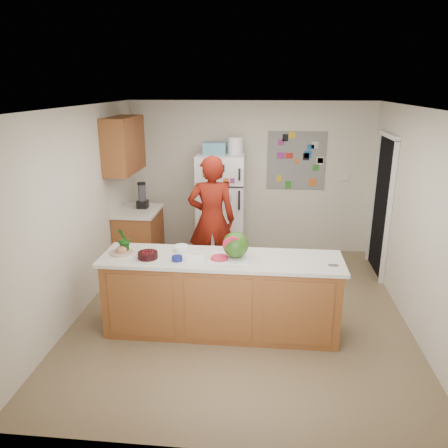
# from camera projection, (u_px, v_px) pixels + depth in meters

# --- Properties ---
(floor) EXTENTS (4.00, 4.50, 0.02)m
(floor) POSITION_uv_depth(u_px,v_px,m) (241.00, 311.00, 5.56)
(floor) COLOR brown
(floor) RESTS_ON ground
(wall_back) EXTENTS (4.00, 0.02, 2.50)m
(wall_back) POSITION_uv_depth(u_px,v_px,m) (250.00, 178.00, 7.31)
(wall_back) COLOR beige
(wall_back) RESTS_ON ground
(wall_left) EXTENTS (0.02, 4.50, 2.50)m
(wall_left) POSITION_uv_depth(u_px,v_px,m) (79.00, 212.00, 5.36)
(wall_left) COLOR beige
(wall_left) RESTS_ON ground
(wall_right) EXTENTS (0.02, 4.50, 2.50)m
(wall_right) POSITION_uv_depth(u_px,v_px,m) (418.00, 221.00, 4.98)
(wall_right) COLOR beige
(wall_right) RESTS_ON ground
(ceiling) EXTENTS (4.00, 4.50, 0.02)m
(ceiling) POSITION_uv_depth(u_px,v_px,m) (244.00, 107.00, 4.79)
(ceiling) COLOR white
(ceiling) RESTS_ON wall_back
(doorway) EXTENTS (0.03, 0.85, 2.04)m
(doorway) POSITION_uv_depth(u_px,v_px,m) (382.00, 207.00, 6.43)
(doorway) COLOR black
(doorway) RESTS_ON ground
(peninsula_base) EXTENTS (2.60, 0.62, 0.88)m
(peninsula_base) POSITION_uv_depth(u_px,v_px,m) (221.00, 296.00, 4.97)
(peninsula_base) COLOR brown
(peninsula_base) RESTS_ON floor
(peninsula_top) EXTENTS (2.68, 0.70, 0.04)m
(peninsula_top) POSITION_uv_depth(u_px,v_px,m) (221.00, 259.00, 4.83)
(peninsula_top) COLOR silver
(peninsula_top) RESTS_ON peninsula_base
(side_counter_base) EXTENTS (0.60, 0.80, 0.86)m
(side_counter_base) POSITION_uv_depth(u_px,v_px,m) (140.00, 238.00, 6.86)
(side_counter_base) COLOR brown
(side_counter_base) RESTS_ON floor
(side_counter_top) EXTENTS (0.64, 0.84, 0.04)m
(side_counter_top) POSITION_uv_depth(u_px,v_px,m) (138.00, 211.00, 6.72)
(side_counter_top) COLOR silver
(side_counter_top) RESTS_ON side_counter_base
(upper_cabinets) EXTENTS (0.35, 1.00, 0.80)m
(upper_cabinets) POSITION_uv_depth(u_px,v_px,m) (124.00, 145.00, 6.38)
(upper_cabinets) COLOR brown
(upper_cabinets) RESTS_ON wall_left
(refrigerator) EXTENTS (0.75, 0.70, 1.70)m
(refrigerator) POSITION_uv_depth(u_px,v_px,m) (221.00, 206.00, 7.12)
(refrigerator) COLOR silver
(refrigerator) RESTS_ON floor
(fridge_top_bin) EXTENTS (0.35, 0.28, 0.18)m
(fridge_top_bin) POSITION_uv_depth(u_px,v_px,m) (215.00, 148.00, 6.84)
(fridge_top_bin) COLOR #5999B2
(fridge_top_bin) RESTS_ON refrigerator
(photo_collage) EXTENTS (0.95, 0.01, 0.95)m
(photo_collage) POSITION_uv_depth(u_px,v_px,m) (296.00, 161.00, 7.13)
(photo_collage) COLOR slate
(photo_collage) RESTS_ON wall_back
(person) EXTENTS (0.71, 0.51, 1.84)m
(person) POSITION_uv_depth(u_px,v_px,m) (212.00, 220.00, 6.15)
(person) COLOR maroon
(person) RESTS_ON floor
(blender_appliance) EXTENTS (0.12, 0.12, 0.38)m
(blender_appliance) POSITION_uv_depth(u_px,v_px,m) (142.00, 196.00, 6.76)
(blender_appliance) COLOR black
(blender_appliance) RESTS_ON side_counter_top
(cutting_board) EXTENTS (0.46, 0.35, 0.01)m
(cutting_board) POSITION_uv_depth(u_px,v_px,m) (230.00, 258.00, 4.79)
(cutting_board) COLOR white
(cutting_board) RESTS_ON peninsula_top
(watermelon) EXTENTS (0.29, 0.29, 0.29)m
(watermelon) POSITION_uv_depth(u_px,v_px,m) (236.00, 245.00, 4.76)
(watermelon) COLOR #1C5617
(watermelon) RESTS_ON cutting_board
(watermelon_slice) EXTENTS (0.19, 0.19, 0.02)m
(watermelon_slice) POSITION_uv_depth(u_px,v_px,m) (220.00, 258.00, 4.75)
(watermelon_slice) COLOR red
(watermelon_slice) RESTS_ON cutting_board
(cherry_bowl) EXTENTS (0.28, 0.28, 0.07)m
(cherry_bowl) POSITION_uv_depth(u_px,v_px,m) (148.00, 255.00, 4.79)
(cherry_bowl) COLOR black
(cherry_bowl) RESTS_ON peninsula_top
(white_bowl) EXTENTS (0.19, 0.19, 0.06)m
(white_bowl) POSITION_uv_depth(u_px,v_px,m) (181.00, 248.00, 5.00)
(white_bowl) COLOR silver
(white_bowl) RESTS_ON peninsula_top
(cobalt_bowl) EXTENTS (0.15, 0.15, 0.05)m
(cobalt_bowl) POSITION_uv_depth(u_px,v_px,m) (177.00, 258.00, 4.73)
(cobalt_bowl) COLOR navy
(cobalt_bowl) RESTS_ON peninsula_top
(plate) EXTENTS (0.34, 0.34, 0.02)m
(plate) POSITION_uv_depth(u_px,v_px,m) (122.00, 253.00, 4.94)
(plate) COLOR tan
(plate) RESTS_ON peninsula_top
(paper_towel) EXTENTS (0.20, 0.18, 0.02)m
(paper_towel) POSITION_uv_depth(u_px,v_px,m) (195.00, 259.00, 4.75)
(paper_towel) COLOR white
(paper_towel) RESTS_ON peninsula_top
(keys) EXTENTS (0.10, 0.05, 0.01)m
(keys) POSITION_uv_depth(u_px,v_px,m) (333.00, 265.00, 4.59)
(keys) COLOR gray
(keys) RESTS_ON peninsula_top
(potted_plant) EXTENTS (0.16, 0.18, 0.30)m
(potted_plant) POSITION_uv_depth(u_px,v_px,m) (124.00, 240.00, 4.93)
(potted_plant) COLOR #13490E
(potted_plant) RESTS_ON peninsula_top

